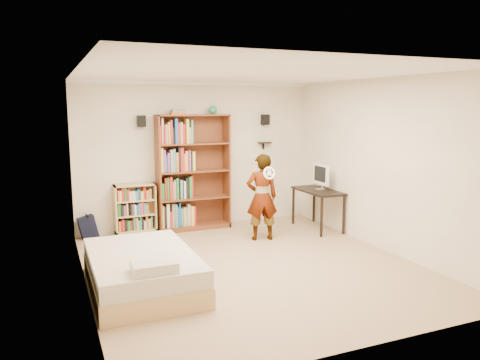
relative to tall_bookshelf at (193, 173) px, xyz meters
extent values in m
cube|color=tan|center=(0.15, -2.31, -1.06)|extent=(4.50, 5.00, 0.01)
cube|color=white|center=(0.15, 0.19, 0.29)|extent=(4.50, 0.02, 2.70)
cube|color=white|center=(0.15, -4.81, 0.29)|extent=(4.50, 0.02, 2.70)
cube|color=white|center=(-2.10, -2.31, 0.29)|extent=(0.02, 5.00, 2.70)
cube|color=white|center=(2.40, -2.31, 0.29)|extent=(0.02, 5.00, 2.70)
cube|color=white|center=(0.15, -2.31, 1.64)|extent=(4.50, 5.00, 0.02)
cube|color=white|center=(0.15, 0.16, 1.61)|extent=(4.50, 0.06, 0.06)
cube|color=white|center=(0.15, -4.78, 1.61)|extent=(4.50, 0.06, 0.06)
cube|color=white|center=(-2.07, -2.31, 1.61)|extent=(0.06, 5.00, 0.06)
cube|color=white|center=(2.37, -2.31, 1.61)|extent=(0.06, 5.00, 0.06)
cube|color=black|center=(-0.90, 0.09, 0.94)|extent=(0.14, 0.12, 0.20)
cube|color=black|center=(1.50, 0.09, 0.94)|extent=(0.14, 0.12, 0.20)
cube|color=black|center=(1.50, 0.10, 0.49)|extent=(0.25, 0.16, 0.02)
imported|color=black|center=(0.85, -1.13, -0.32)|extent=(0.60, 0.45, 1.48)
torus|color=white|center=(0.85, -1.41, 0.13)|extent=(0.21, 0.08, 0.22)
camera|label=1|loc=(-2.48, -8.16, 1.21)|focal=35.00mm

